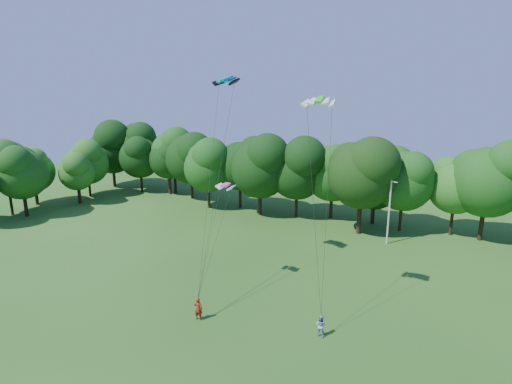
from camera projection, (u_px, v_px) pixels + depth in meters
The scene contains 9 objects.
utility_pole at pixel (389, 211), 45.55m from camera, with size 1.46×0.60×7.62m.
kite_flyer_left at pixel (198, 309), 30.48m from camera, with size 0.67×0.44×1.82m, color maroon.
kite_flyer_right at pixel (321, 325), 28.45m from camera, with size 0.79×0.61×1.61m, color #96B0D0.
kite_teal at pixel (226, 78), 35.66m from camera, with size 2.83×1.84×0.54m.
kite_green at pixel (319, 100), 28.31m from camera, with size 2.42×1.18×0.54m.
kite_pink at pixel (226, 185), 34.24m from camera, with size 1.69×0.82×0.26m.
tree_back_west at pixel (174, 148), 69.34m from camera, with size 8.72×8.72×12.68m.
tree_back_center at pixel (362, 168), 48.10m from camera, with size 9.09×9.09×13.22m.
tree_flank_west at pixel (20, 168), 55.52m from camera, with size 7.75×7.75×11.27m.
Camera 1 is at (14.97, -14.74, 16.70)m, focal length 28.00 mm.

